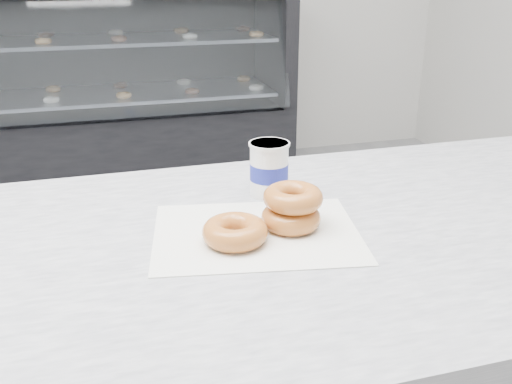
{
  "coord_description": "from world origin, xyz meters",
  "views": [
    {
      "loc": [
        0.03,
        -1.41,
        1.32
      ],
      "look_at": [
        0.28,
        -0.53,
        0.95
      ],
      "focal_mm": 40.0,
      "sensor_mm": 36.0,
      "label": 1
    }
  ],
  "objects_px": {
    "donut_single": "(235,232)",
    "donut_stack": "(292,208)",
    "display_case": "(90,110)",
    "coffee_cup": "(269,168)"
  },
  "relations": [
    {
      "from": "donut_stack",
      "to": "coffee_cup",
      "type": "bearing_deg",
      "value": 87.07
    },
    {
      "from": "display_case",
      "to": "donut_single",
      "type": "height_order",
      "value": "display_case"
    },
    {
      "from": "donut_single",
      "to": "display_case",
      "type": "bearing_deg",
      "value": 94.66
    },
    {
      "from": "display_case",
      "to": "donut_single",
      "type": "relative_size",
      "value": 22.54
    },
    {
      "from": "donut_single",
      "to": "coffee_cup",
      "type": "bearing_deg",
      "value": 58.09
    },
    {
      "from": "donut_single",
      "to": "donut_stack",
      "type": "distance_m",
      "value": 0.11
    },
    {
      "from": "donut_stack",
      "to": "donut_single",
      "type": "bearing_deg",
      "value": -164.66
    },
    {
      "from": "donut_single",
      "to": "donut_stack",
      "type": "relative_size",
      "value": 0.84
    },
    {
      "from": "donut_single",
      "to": "coffee_cup",
      "type": "xyz_separation_m",
      "value": [
        0.11,
        0.18,
        0.03
      ]
    },
    {
      "from": "display_case",
      "to": "donut_single",
      "type": "bearing_deg",
      "value": -85.34
    }
  ]
}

